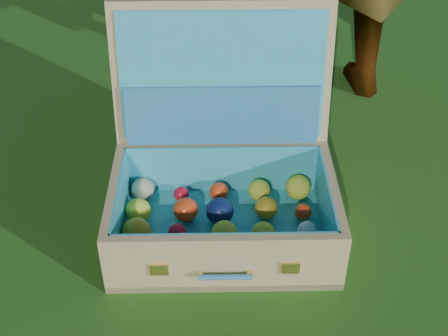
% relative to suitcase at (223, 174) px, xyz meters
% --- Properties ---
extents(ground, '(60.00, 60.00, 0.00)m').
position_rel_suitcase_xyz_m(ground, '(-0.13, -0.27, -0.15)').
color(ground, '#215114').
rests_on(ground, ground).
extents(suitcase, '(0.59, 0.52, 0.55)m').
position_rel_suitcase_xyz_m(suitcase, '(0.00, 0.00, 0.00)').
color(suitcase, tan).
rests_on(suitcase, ground).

